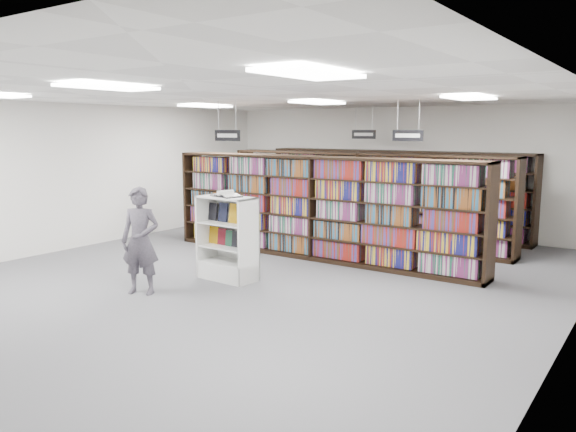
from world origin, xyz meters
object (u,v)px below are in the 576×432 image
Objects in this scene: endcap_display at (229,252)px; open_book at (226,195)px; bookshelf_row_near at (317,208)px; shopper at (140,241)px.

endcap_display is 1.02m from open_book.
bookshelf_row_near reaches higher than shopper.
open_book is at bearing 45.08° from shopper.
bookshelf_row_near is 10.73× the size of open_book.
bookshelf_row_near reaches higher than endcap_display.
bookshelf_row_near is 4.05× the size of shopper.
bookshelf_row_near is at bearing 50.36° from shopper.
bookshelf_row_near is 2.36m from endcap_display.
shopper is at bearing -108.09° from endcap_display.
shopper reaches higher than open_book.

